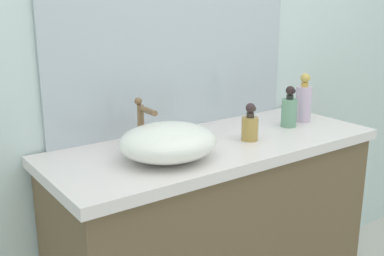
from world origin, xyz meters
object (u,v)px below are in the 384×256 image
(soap_dispenser, at_px, (250,126))
(perfume_bottle, at_px, (289,110))
(lotion_bottle, at_px, (304,101))
(sink_basin, at_px, (168,142))

(soap_dispenser, height_order, perfume_bottle, perfume_bottle)
(lotion_bottle, bearing_deg, sink_basin, -174.27)
(soap_dispenser, bearing_deg, perfume_bottle, 10.77)
(sink_basin, distance_m, lotion_bottle, 0.77)
(sink_basin, height_order, lotion_bottle, lotion_bottle)
(soap_dispenser, bearing_deg, lotion_bottle, 11.07)
(soap_dispenser, xyz_separation_m, perfume_bottle, (0.27, 0.05, 0.01))
(soap_dispenser, height_order, lotion_bottle, lotion_bottle)
(lotion_bottle, xyz_separation_m, perfume_bottle, (-0.12, -0.02, -0.02))
(soap_dispenser, distance_m, perfume_bottle, 0.28)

